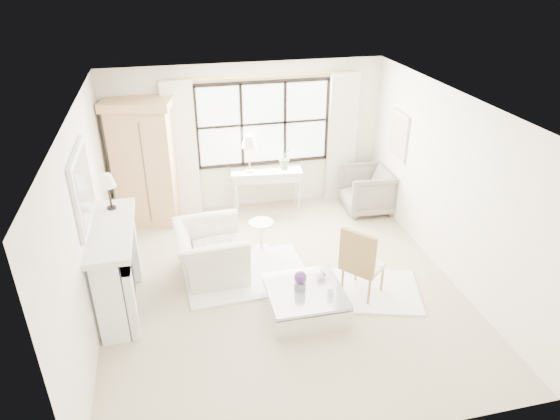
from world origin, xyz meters
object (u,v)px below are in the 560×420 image
(club_armchair, at_px, (211,251))
(coffee_table, at_px, (305,302))
(armoire, at_px, (145,162))
(console_table, at_px, (267,189))

(club_armchair, xyz_separation_m, coffee_table, (1.12, -1.24, -0.19))
(armoire, bearing_deg, console_table, 11.56)
(console_table, bearing_deg, coffee_table, -85.43)
(armoire, bearing_deg, club_armchair, -53.38)
(coffee_table, bearing_deg, console_table, 88.04)
(armoire, xyz_separation_m, club_armchair, (0.89, -1.91, -0.76))
(armoire, distance_m, club_armchair, 2.24)
(armoire, relative_size, console_table, 1.67)
(console_table, bearing_deg, armoire, -173.18)
(armoire, distance_m, coffee_table, 3.86)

